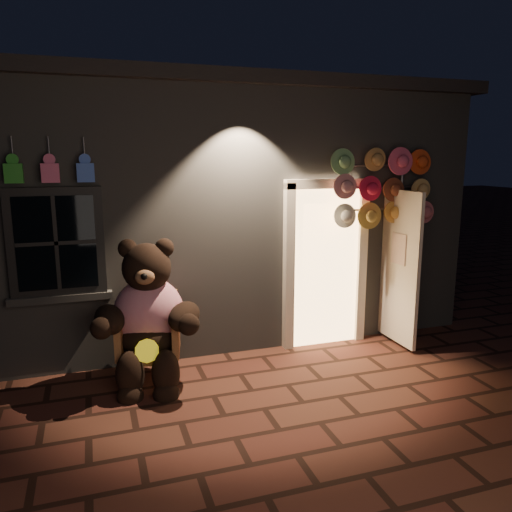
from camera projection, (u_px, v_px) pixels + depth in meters
name	position (u px, v px, depth m)	size (l,w,h in m)	color
ground	(264.00, 409.00, 4.97)	(60.00, 60.00, 0.00)	#4D291D
shop_building	(186.00, 201.00, 8.34)	(7.30, 5.95, 3.51)	slate
wicker_armchair	(150.00, 337.00, 5.59)	(0.76, 0.71, 0.97)	#9A6C3B
teddy_bear	(148.00, 318.00, 5.42)	(1.22, 1.05, 1.71)	#B8133F
hat_rack	(385.00, 190.00, 6.39)	(1.45, 0.22, 2.57)	#59595E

